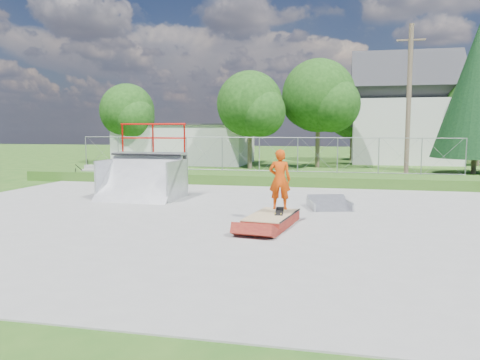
% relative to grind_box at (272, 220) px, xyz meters
% --- Properties ---
extents(ground, '(120.00, 120.00, 0.00)m').
position_rel_grind_box_xyz_m(ground, '(-2.35, 0.70, -0.17)').
color(ground, '#245418').
rests_on(ground, ground).
extents(concrete_pad, '(20.00, 16.00, 0.04)m').
position_rel_grind_box_xyz_m(concrete_pad, '(-2.35, 0.70, -0.15)').
color(concrete_pad, gray).
rests_on(concrete_pad, ground).
extents(grass_berm, '(24.00, 3.00, 0.50)m').
position_rel_grind_box_xyz_m(grass_berm, '(-2.35, 10.20, 0.08)').
color(grass_berm, '#245418').
rests_on(grass_berm, ground).
extents(grind_box, '(1.39, 2.39, 0.34)m').
position_rel_grind_box_xyz_m(grind_box, '(0.00, 0.00, 0.00)').
color(grind_box, maroon).
rests_on(grind_box, concrete_pad).
extents(quarter_pipe, '(3.00, 2.56, 2.94)m').
position_rel_grind_box_xyz_m(quarter_pipe, '(-5.68, 3.84, 1.30)').
color(quarter_pipe, '#A0A2A8').
rests_on(quarter_pipe, concrete_pad).
extents(flat_bank_ramp, '(1.63, 1.69, 0.40)m').
position_rel_grind_box_xyz_m(flat_bank_ramp, '(1.51, 3.09, 0.03)').
color(flat_bank_ramp, '#A0A2A8').
rests_on(flat_bank_ramp, concrete_pad).
extents(skateboard, '(0.28, 0.81, 0.13)m').
position_rel_grind_box_xyz_m(skateboard, '(0.18, 0.25, 0.21)').
color(skateboard, black).
rests_on(skateboard, grind_box).
extents(skater, '(0.64, 0.43, 1.70)m').
position_rel_grind_box_xyz_m(skater, '(0.18, 0.25, 1.06)').
color(skater, '#C63C08').
rests_on(skater, grind_box).
extents(concrete_stairs, '(1.50, 1.60, 0.80)m').
position_rel_grind_box_xyz_m(concrete_stairs, '(-10.85, 9.40, 0.23)').
color(concrete_stairs, gray).
rests_on(concrete_stairs, ground).
extents(chain_link_fence, '(20.00, 0.06, 1.80)m').
position_rel_grind_box_xyz_m(chain_link_fence, '(-2.35, 11.20, 1.23)').
color(chain_link_fence, gray).
rests_on(chain_link_fence, grass_berm).
extents(utility_building_flat, '(10.00, 6.00, 3.00)m').
position_rel_grind_box_xyz_m(utility_building_flat, '(-10.35, 22.70, 1.33)').
color(utility_building_flat, beige).
rests_on(utility_building_flat, ground).
extents(gable_house, '(8.40, 6.08, 8.94)m').
position_rel_grind_box_xyz_m(gable_house, '(6.65, 26.70, 3.67)').
color(gable_house, beige).
rests_on(gable_house, ground).
extents(utility_pole, '(0.24, 0.24, 8.00)m').
position_rel_grind_box_xyz_m(utility_pole, '(5.15, 12.70, 3.83)').
color(utility_pole, brown).
rests_on(utility_pole, ground).
extents(tree_left_near, '(4.76, 4.48, 6.65)m').
position_rel_grind_box_xyz_m(tree_left_near, '(-4.10, 18.53, 4.07)').
color(tree_left_near, brown).
rests_on(tree_left_near, ground).
extents(tree_center, '(5.44, 5.12, 7.60)m').
position_rel_grind_box_xyz_m(tree_center, '(0.44, 20.51, 4.68)').
color(tree_center, brown).
rests_on(tree_center, ground).
extents(tree_left_far, '(4.42, 4.16, 6.18)m').
position_rel_grind_box_xyz_m(tree_left_far, '(-14.12, 20.54, 3.77)').
color(tree_left_far, brown).
rests_on(tree_left_far, ground).
extents(tree_back_mid, '(4.08, 3.84, 5.70)m').
position_rel_grind_box_xyz_m(tree_back_mid, '(2.86, 28.56, 3.46)').
color(tree_back_mid, brown).
rests_on(tree_back_mid, ground).
extents(conifer_tree, '(5.04, 5.04, 9.10)m').
position_rel_grind_box_xyz_m(conifer_tree, '(9.65, 17.70, 4.88)').
color(conifer_tree, brown).
rests_on(conifer_tree, ground).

